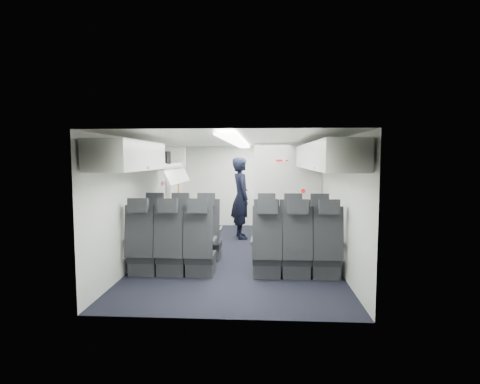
# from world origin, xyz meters

# --- Properties ---
(cabin_shell) EXTENTS (3.41, 6.01, 2.16)m
(cabin_shell) POSITION_xyz_m (0.00, 0.00, 1.12)
(cabin_shell) COLOR black
(cabin_shell) RESTS_ON ground
(seat_row_front) EXTENTS (3.33, 0.56, 1.24)m
(seat_row_front) POSITION_xyz_m (-0.00, -0.53, 0.40)
(seat_row_front) COLOR black
(seat_row_front) RESTS_ON cabin_shell
(seat_row_mid) EXTENTS (3.33, 0.56, 1.24)m
(seat_row_mid) POSITION_xyz_m (-0.00, -1.43, 0.40)
(seat_row_mid) COLOR black
(seat_row_mid) RESTS_ON cabin_shell
(overhead_bin_left_rear) EXTENTS (0.53, 1.80, 0.40)m
(overhead_bin_left_rear) POSITION_xyz_m (-1.40, -2.00, 1.86)
(overhead_bin_left_rear) COLOR white
(overhead_bin_left_rear) RESTS_ON cabin_shell
(overhead_bin_left_front_open) EXTENTS (0.64, 1.70, 0.72)m
(overhead_bin_left_front_open) POSITION_xyz_m (-1.44, -0.25, 1.74)
(overhead_bin_left_front_open) COLOR #9E9E93
(overhead_bin_left_front_open) RESTS_ON cabin_shell
(overhead_bin_right_rear) EXTENTS (0.53, 1.80, 0.40)m
(overhead_bin_right_rear) POSITION_xyz_m (1.40, -2.00, 1.86)
(overhead_bin_right_rear) COLOR white
(overhead_bin_right_rear) RESTS_ON cabin_shell
(overhead_bin_right_front) EXTENTS (0.53, 1.70, 0.40)m
(overhead_bin_right_front) POSITION_xyz_m (1.40, -0.25, 1.86)
(overhead_bin_right_front) COLOR white
(overhead_bin_right_front) RESTS_ON cabin_shell
(bulkhead_partition) EXTENTS (1.40, 0.15, 2.13)m
(bulkhead_partition) POSITION_xyz_m (0.98, 0.80, 1.08)
(bulkhead_partition) COLOR silver
(bulkhead_partition) RESTS_ON cabin_shell
(galley_unit) EXTENTS (0.85, 0.52, 1.90)m
(galley_unit) POSITION_xyz_m (0.95, 2.72, 0.95)
(galley_unit) COLOR #939399
(galley_unit) RESTS_ON cabin_shell
(boarding_door) EXTENTS (0.12, 1.27, 1.86)m
(boarding_door) POSITION_xyz_m (-1.64, 1.55, 0.95)
(boarding_door) COLOR silver
(boarding_door) RESTS_ON cabin_shell
(flight_attendant) EXTENTS (0.61, 0.77, 1.86)m
(flight_attendant) POSITION_xyz_m (-0.03, 1.40, 0.93)
(flight_attendant) COLOR black
(flight_attendant) RESTS_ON ground
(carry_on_bag) EXTENTS (0.41, 0.29, 0.25)m
(carry_on_bag) POSITION_xyz_m (-1.41, -0.53, 1.82)
(carry_on_bag) COLOR black
(carry_on_bag) RESTS_ON overhead_bin_left_front_open
(papers) EXTENTS (0.20, 0.05, 0.14)m
(papers) POSITION_xyz_m (0.16, 1.35, 1.03)
(papers) COLOR white
(papers) RESTS_ON flight_attendant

